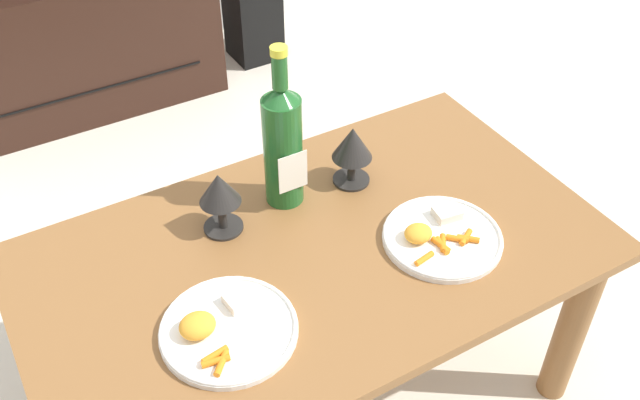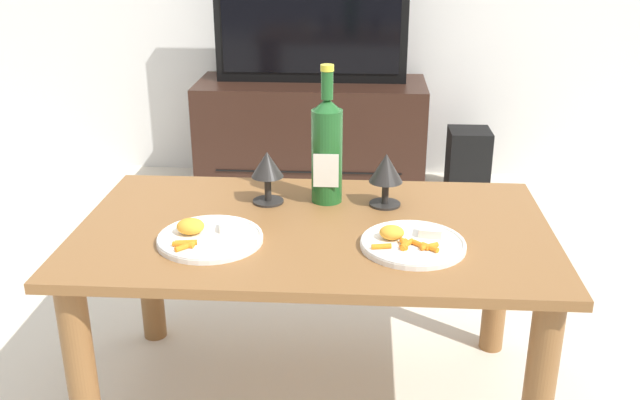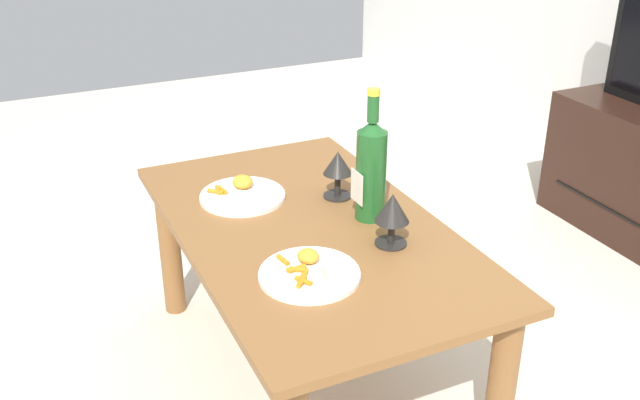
{
  "view_description": "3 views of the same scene",
  "coord_description": "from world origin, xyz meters",
  "views": [
    {
      "loc": [
        -0.51,
        -0.9,
        1.54
      ],
      "look_at": [
        0.04,
        0.05,
        0.59
      ],
      "focal_mm": 40.49,
      "sensor_mm": 36.0,
      "label": 1
    },
    {
      "loc": [
        0.12,
        -1.62,
        1.23
      ],
      "look_at": [
        0.01,
        0.04,
        0.57
      ],
      "focal_mm": 40.11,
      "sensor_mm": 36.0,
      "label": 2
    },
    {
      "loc": [
        1.61,
        -0.72,
        1.45
      ],
      "look_at": [
        -0.03,
        0.05,
        0.57
      ],
      "focal_mm": 41.25,
      "sensor_mm": 36.0,
      "label": 3
    }
  ],
  "objects": [
    {
      "name": "dining_table",
      "position": [
        0.0,
        0.0,
        0.42
      ],
      "size": [
        1.17,
        0.68,
        0.51
      ],
      "color": "brown",
      "rests_on": "ground_plane"
    },
    {
      "name": "dinner_plate_left",
      "position": [
        -0.24,
        -0.1,
        0.52
      ],
      "size": [
        0.25,
        0.25,
        0.05
      ],
      "color": "white",
      "rests_on": "dining_table"
    },
    {
      "name": "ground_plane",
      "position": [
        0.0,
        0.0,
        0.0
      ],
      "size": [
        6.4,
        6.4,
        0.0
      ],
      "primitive_type": "plane",
      "color": "beige"
    },
    {
      "name": "goblet_left",
      "position": [
        -0.13,
        0.15,
        0.61
      ],
      "size": [
        0.09,
        0.09,
        0.14
      ],
      "color": "black",
      "rests_on": "dining_table"
    },
    {
      "name": "dinner_plate_right",
      "position": [
        0.24,
        -0.11,
        0.52
      ],
      "size": [
        0.25,
        0.25,
        0.04
      ],
      "color": "white",
      "rests_on": "dining_table"
    },
    {
      "name": "goblet_right",
      "position": [
        0.18,
        0.15,
        0.61
      ],
      "size": [
        0.09,
        0.09,
        0.14
      ],
      "color": "black",
      "rests_on": "dining_table"
    },
    {
      "name": "wine_bottle",
      "position": [
        0.02,
        0.17,
        0.66
      ],
      "size": [
        0.08,
        0.08,
        0.37
      ],
      "color": "#1E5923",
      "rests_on": "dining_table"
    }
  ]
}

